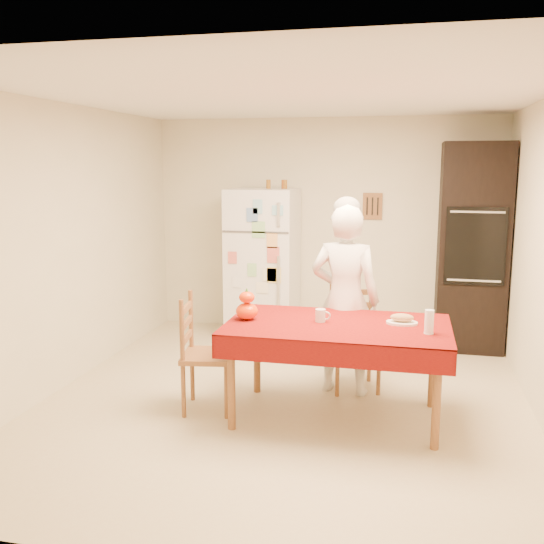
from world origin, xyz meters
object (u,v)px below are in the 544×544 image
(chair_left, at_px, (200,349))
(coffee_mug, at_px, (320,315))
(wine_glass, at_px, (429,322))
(chair_far, at_px, (353,331))
(dining_table, at_px, (337,332))
(oven_cabinet, at_px, (472,247))
(bread_plate, at_px, (402,323))
(pumpkin_lower, at_px, (247,311))
(refrigerator, at_px, (263,264))
(seated_woman, at_px, (345,300))

(chair_left, bearing_deg, coffee_mug, -93.20)
(coffee_mug, xyz_separation_m, wine_glass, (0.81, -0.16, 0.04))
(chair_far, bearing_deg, dining_table, -112.13)
(oven_cabinet, xyz_separation_m, bread_plate, (-0.69, -2.08, -0.33))
(oven_cabinet, height_order, pumpkin_lower, oven_cabinet)
(refrigerator, distance_m, pumpkin_lower, 2.20)
(pumpkin_lower, height_order, wine_glass, wine_glass)
(dining_table, relative_size, bread_plate, 7.08)
(oven_cabinet, distance_m, wine_glass, 2.38)
(pumpkin_lower, distance_m, wine_glass, 1.39)
(chair_left, height_order, pumpkin_lower, chair_left)
(chair_left, distance_m, pumpkin_lower, 0.50)
(chair_far, relative_size, wine_glass, 5.40)
(oven_cabinet, relative_size, dining_table, 1.29)
(refrigerator, xyz_separation_m, bread_plate, (1.59, -2.04, -0.08))
(seated_woman, bearing_deg, coffee_mug, 83.02)
(refrigerator, distance_m, dining_table, 2.41)
(bread_plate, bearing_deg, dining_table, -168.08)
(coffee_mug, bearing_deg, seated_woman, 76.30)
(chair_left, height_order, wine_glass, chair_left)
(seated_woman, xyz_separation_m, pumpkin_lower, (-0.71, -0.60, 0.00))
(chair_far, relative_size, bread_plate, 3.96)
(pumpkin_lower, bearing_deg, refrigerator, 100.33)
(pumpkin_lower, relative_size, bread_plate, 0.73)
(refrigerator, height_order, chair_far, refrigerator)
(dining_table, height_order, coffee_mug, coffee_mug)
(bread_plate, bearing_deg, seated_woman, 135.99)
(coffee_mug, relative_size, pumpkin_lower, 0.57)
(oven_cabinet, bearing_deg, chair_far, -127.16)
(bread_plate, bearing_deg, coffee_mug, -173.27)
(bread_plate, bearing_deg, refrigerator, 128.00)
(chair_far, bearing_deg, wine_glass, -71.55)
(coffee_mug, xyz_separation_m, bread_plate, (0.62, 0.07, -0.04))
(chair_far, relative_size, chair_left, 1.00)
(chair_far, relative_size, pumpkin_lower, 5.39)
(chair_far, relative_size, coffee_mug, 9.50)
(chair_left, distance_m, coffee_mug, 1.01)
(refrigerator, distance_m, oven_cabinet, 2.29)
(refrigerator, distance_m, chair_left, 2.24)
(refrigerator, xyz_separation_m, dining_table, (1.11, -2.14, -0.16))
(chair_far, xyz_separation_m, bread_plate, (0.42, -0.62, 0.26))
(dining_table, height_order, bread_plate, bread_plate)
(dining_table, xyz_separation_m, chair_far, (0.06, 0.72, -0.18))
(oven_cabinet, height_order, coffee_mug, oven_cabinet)
(oven_cabinet, distance_m, chair_left, 3.25)
(pumpkin_lower, height_order, bread_plate, pumpkin_lower)
(bread_plate, bearing_deg, chair_far, 124.50)
(dining_table, xyz_separation_m, wine_glass, (0.68, -0.13, 0.16))
(pumpkin_lower, bearing_deg, dining_table, 2.13)
(oven_cabinet, height_order, dining_table, oven_cabinet)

